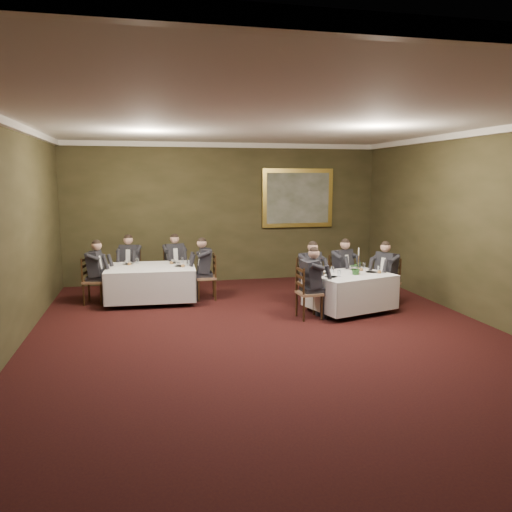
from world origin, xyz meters
name	(u,v)px	position (x,y,z in m)	size (l,w,h in m)	color
ground	(274,340)	(0.00, 0.00, 0.00)	(10.00, 10.00, 0.00)	black
ceiling	(275,120)	(0.00, 0.00, 3.50)	(8.00, 10.00, 0.10)	silver
back_wall	(225,213)	(0.00, 5.00, 1.75)	(8.00, 0.10, 3.50)	#302D18
front_wall	(479,322)	(0.00, -5.00, 1.75)	(8.00, 0.10, 3.50)	#302D18
left_wall	(1,241)	(-4.00, 0.00, 1.75)	(0.10, 10.00, 3.50)	#302D18
right_wall	(495,229)	(4.00, 0.00, 1.75)	(0.10, 10.00, 3.50)	#302D18
crown_molding	(275,124)	(0.00, 0.00, 3.44)	(8.00, 10.00, 0.12)	white
table_main	(350,290)	(1.90, 1.40, 0.45)	(1.82, 1.57, 0.67)	black
table_second	(151,281)	(-1.91, 3.11, 0.45)	(1.93, 1.50, 0.67)	black
chair_main_backleft	(309,292)	(1.28, 2.04, 0.28)	(0.55, 0.54, 1.00)	#8A6546
diner_main_backleft	(310,281)	(1.29, 2.03, 0.51)	(0.54, 0.58, 1.35)	black
chair_main_backright	(341,288)	(2.08, 2.27, 0.28)	(0.57, 0.56, 1.00)	#8A6546
diner_main_backright	(342,278)	(2.08, 2.26, 0.51)	(0.56, 0.60, 1.35)	black
chair_main_endleft	(309,304)	(0.96, 1.13, 0.28)	(0.45, 0.47, 1.00)	#8A6546
diner_main_endleft	(309,292)	(0.98, 1.13, 0.51)	(0.51, 0.44, 1.35)	black
chair_main_endright	(386,292)	(2.84, 1.67, 0.28)	(0.57, 0.58, 1.00)	#8A6546
diner_main_endright	(386,282)	(2.83, 1.67, 0.51)	(0.61, 0.57, 1.35)	black
chair_sec_backleft	(131,280)	(-2.37, 4.09, 0.28)	(0.53, 0.52, 1.00)	#8A6546
diner_sec_backleft	(130,271)	(-2.37, 4.08, 0.51)	(0.51, 0.56, 1.35)	black
chair_sec_backright	(175,279)	(-1.37, 4.04, 0.28)	(0.52, 0.50, 1.00)	#8A6546
diner_sec_backright	(174,269)	(-1.37, 4.03, 0.51)	(0.49, 0.55, 1.35)	black
chair_sec_endright	(207,286)	(-0.73, 3.05, 0.28)	(0.43, 0.45, 1.00)	#8A6546
diner_sec_endright	(206,276)	(-0.74, 3.05, 0.51)	(0.49, 0.43, 1.35)	black
chair_sec_endleft	(94,290)	(-3.10, 3.16, 0.28)	(0.49, 0.51, 1.00)	#8A6546
diner_sec_endleft	(94,280)	(-3.09, 3.16, 0.51)	(0.54, 0.48, 1.35)	black
centerpiece	(356,268)	(1.99, 1.31, 0.90)	(0.25, 0.21, 0.27)	#2D5926
candlestick	(358,264)	(2.07, 1.40, 0.96)	(0.08, 0.08, 0.53)	#B78137
place_setting_table_main	(325,271)	(1.47, 1.62, 0.80)	(0.33, 0.31, 0.14)	white
place_setting_table_second	(131,262)	(-2.35, 3.55, 0.80)	(0.33, 0.31, 0.14)	white
painting	(298,198)	(1.90, 4.94, 2.11)	(1.89, 0.09, 1.52)	#DABE50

